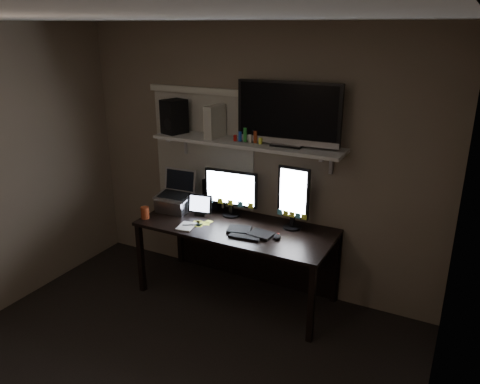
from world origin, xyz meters
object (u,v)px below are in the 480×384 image
Objects in this scene: laptop at (174,192)px; desk at (242,238)px; cup at (145,213)px; speaker at (174,117)px; keyboard at (250,232)px; tv at (289,114)px; mouse at (277,237)px; monitor_portrait at (293,198)px; tablet at (201,205)px; game_console at (215,122)px; monitor_landscape at (231,193)px.

desk is at bearing 1.73° from laptop.
speaker is at bearing 78.43° from cup.
tv is (0.20, 0.31, 1.01)m from keyboard.
mouse is 0.89× the size of cup.
monitor_portrait is 1.38m from speaker.
tv reaches higher than monitor_portrait.
monitor_portrait is 2.44× the size of tablet.
game_console is at bearing -178.67° from monitor_portrait.
cup is at bearing -157.32° from desk.
mouse is 1.20m from game_console.
laptop is at bearing 154.03° from mouse.
desk is at bearing 126.24° from keyboard.
game_console is (0.39, 0.15, 0.70)m from laptop.
cup is at bearing -163.07° from tv.
monitor_landscape is at bearing -178.41° from monitor_portrait.
desk is 5.61× the size of speaker.
monitor_landscape is 0.58m from laptop.
tv reaches higher than game_console.
monitor_portrait is 0.74m from tv.
monitor_portrait reaches higher than laptop.
keyboard is at bearing 163.34° from mouse.
tablet is 0.61× the size of laptop.
mouse is at bearing -94.68° from monitor_portrait.
game_console is at bearing 178.16° from tv.
speaker is (0.09, 0.43, 0.85)m from cup.
tv reaches higher than laptop.
monitor_portrait is 1.20m from laptop.
monitor_portrait is at bearing 17.77° from cup.
desk is at bearing 22.68° from cup.
game_console reaches higher than monitor_portrait.
desk is at bearing -9.09° from game_console.
monitor_portrait is 0.49m from keyboard.
desk is 7.51× the size of tablet.
keyboard is 1.05m from cup.
desk is 16.01× the size of cup.
laptop is 0.43× the size of tv.
keyboard is 1.78× the size of tablet.
cup is (-0.85, -0.36, 0.23)m from desk.
tablet is at bearing 159.30° from keyboard.
monitor_landscape is 4.71× the size of cup.
cup is at bearing -151.82° from monitor_landscape.
tablet is (-0.90, -0.11, -0.19)m from monitor_portrait.
monitor_portrait is at bearing 63.66° from mouse.
tv is at bearing 6.49° from game_console.
tablet reaches higher than keyboard.
speaker reaches higher than desk.
desk is 0.81m from laptop.
monitor_portrait is at bearing -2.79° from tablet.
monitor_landscape is 1.35× the size of laptop.
tv is 1.16m from speaker.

